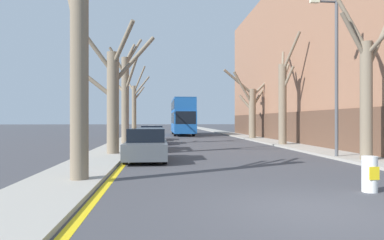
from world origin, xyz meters
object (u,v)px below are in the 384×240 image
(street_tree_left_3, at_px, (134,107))
(street_tree_right_0, at_px, (367,87))
(street_tree_right_2, at_px, (252,107))
(parked_car_2, at_px, (152,135))
(street_tree_left_2, at_px, (126,94))
(lamp_post, at_px, (335,69))
(street_tree_right_1, at_px, (283,98))
(double_decker_bus, at_px, (183,115))
(street_tree_left_1, at_px, (114,95))
(parked_car_0, at_px, (146,146))
(traffic_bollard, at_px, (370,174))
(street_tree_left_0, at_px, (77,64))
(parked_car_1, at_px, (150,140))
(parked_car_3, at_px, (153,134))

(street_tree_left_3, height_order, street_tree_right_0, street_tree_right_0)
(street_tree_right_2, distance_m, parked_car_2, 11.71)
(street_tree_left_2, relative_size, lamp_post, 1.11)
(street_tree_right_1, height_order, double_decker_bus, street_tree_right_1)
(street_tree_right_2, height_order, double_decker_bus, street_tree_right_2)
(street_tree_left_1, relative_size, street_tree_left_2, 0.80)
(street_tree_right_0, xyz_separation_m, street_tree_right_1, (-0.06, 9.96, 0.18))
(street_tree_left_2, height_order, parked_car_2, street_tree_left_2)
(street_tree_left_2, bearing_deg, street_tree_right_0, -46.00)
(street_tree_left_2, relative_size, parked_car_0, 2.16)
(street_tree_left_2, height_order, street_tree_right_2, street_tree_left_2)
(street_tree_left_1, height_order, street_tree_left_3, street_tree_left_3)
(street_tree_right_0, bearing_deg, parked_car_2, 127.08)
(street_tree_left_1, height_order, traffic_bollard, street_tree_left_1)
(street_tree_right_0, relative_size, double_decker_bus, 0.72)
(street_tree_right_2, relative_size, lamp_post, 0.88)
(street_tree_right_1, relative_size, parked_car_0, 2.02)
(street_tree_left_0, bearing_deg, street_tree_right_2, 63.22)
(parked_car_1, bearing_deg, double_decker_bus, 80.87)
(street_tree_left_0, distance_m, street_tree_left_1, 7.89)
(double_decker_bus, xyz_separation_m, lamp_post, (5.56, -27.04, 1.80))
(street_tree_right_1, xyz_separation_m, parked_car_0, (-9.55, -8.39, -2.78))
(street_tree_left_3, xyz_separation_m, double_decker_bus, (5.24, 9.91, -0.58))
(parked_car_2, bearing_deg, parked_car_3, 90.00)
(parked_car_0, bearing_deg, street_tree_left_3, 95.97)
(parked_car_1, xyz_separation_m, lamp_post, (9.00, -5.61, 3.67))
(street_tree_right_0, distance_m, parked_car_1, 12.31)
(street_tree_right_2, relative_size, parked_car_2, 1.72)
(parked_car_0, bearing_deg, parked_car_2, 90.00)
(parked_car_1, bearing_deg, parked_car_0, -90.00)
(lamp_post, bearing_deg, parked_car_1, 148.05)
(street_tree_right_2, bearing_deg, street_tree_right_1, -90.60)
(parked_car_3, bearing_deg, street_tree_left_3, 153.68)
(double_decker_bus, height_order, traffic_bollard, double_decker_bus)
(street_tree_left_1, xyz_separation_m, lamp_post, (10.80, -2.46, 1.13))
(traffic_bollard, bearing_deg, parked_car_1, 114.76)
(street_tree_right_0, height_order, street_tree_right_1, street_tree_right_1)
(traffic_bollard, bearing_deg, lamp_post, 67.97)
(street_tree_left_0, xyz_separation_m, parked_car_2, (1.81, 16.51, -2.83))
(street_tree_left_1, relative_size, parked_car_1, 1.57)
(parked_car_0, height_order, parked_car_3, parked_car_0)
(lamp_post, relative_size, traffic_bollard, 8.34)
(street_tree_left_2, bearing_deg, parked_car_2, 20.44)
(street_tree_left_3, height_order, street_tree_right_2, street_tree_left_3)
(street_tree_right_1, relative_size, parked_car_1, 1.84)
(street_tree_left_0, distance_m, lamp_post, 12.13)
(street_tree_left_3, bearing_deg, street_tree_right_2, 0.69)
(street_tree_left_1, distance_m, parked_car_0, 3.96)
(street_tree_left_1, relative_size, lamp_post, 0.88)
(street_tree_right_0, xyz_separation_m, parked_car_2, (-9.61, 12.71, -2.62))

